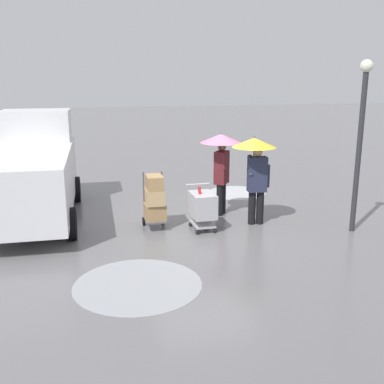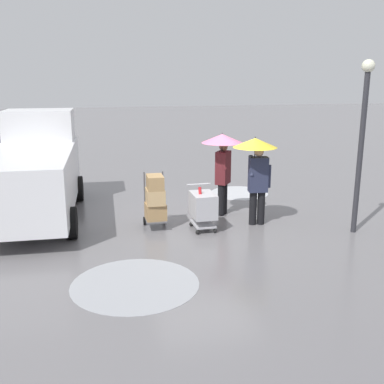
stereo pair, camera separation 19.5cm
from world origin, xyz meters
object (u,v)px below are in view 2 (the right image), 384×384
object	(u,v)px
cargo_van_parked_right	(34,171)
street_lamp	(363,130)
hand_dolly_boxes	(155,199)
shopping_cart_vendor	(203,206)
pedestrian_pink_side	(256,160)
pedestrian_black_side	(223,155)

from	to	relation	value
cargo_van_parked_right	street_lamp	xyz separation A→B (m)	(-7.27, 2.93, 1.19)
cargo_van_parked_right	hand_dolly_boxes	world-z (taller)	cargo_van_parked_right
shopping_cart_vendor	pedestrian_pink_side	world-z (taller)	pedestrian_pink_side
pedestrian_pink_side	street_lamp	xyz separation A→B (m)	(-2.04, 1.05, 0.79)
cargo_van_parked_right	street_lamp	distance (m)	7.92
pedestrian_black_side	shopping_cart_vendor	bearing A→B (deg)	53.68
street_lamp	pedestrian_pink_side	bearing A→B (deg)	-27.23
hand_dolly_boxes	cargo_van_parked_right	bearing A→B (deg)	-29.92
pedestrian_pink_side	street_lamp	distance (m)	2.43
street_lamp	shopping_cart_vendor	bearing A→B (deg)	-15.64
cargo_van_parked_right	pedestrian_black_side	distance (m)	4.78
hand_dolly_boxes	pedestrian_black_side	xyz separation A→B (m)	(-1.84, -0.70, 0.87)
shopping_cart_vendor	hand_dolly_boxes	world-z (taller)	hand_dolly_boxes
hand_dolly_boxes	shopping_cart_vendor	bearing A→B (deg)	161.51
hand_dolly_boxes	street_lamp	distance (m)	4.91
cargo_van_parked_right	pedestrian_pink_side	world-z (taller)	cargo_van_parked_right
cargo_van_parked_right	shopping_cart_vendor	xyz separation A→B (m)	(-3.90, 1.99, -0.61)
pedestrian_pink_side	cargo_van_parked_right	bearing A→B (deg)	-19.77
cargo_van_parked_right	pedestrian_pink_side	distance (m)	5.56
pedestrian_pink_side	street_lamp	bearing A→B (deg)	152.77
hand_dolly_boxes	pedestrian_black_side	world-z (taller)	pedestrian_black_side
pedestrian_pink_side	pedestrian_black_side	distance (m)	1.09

